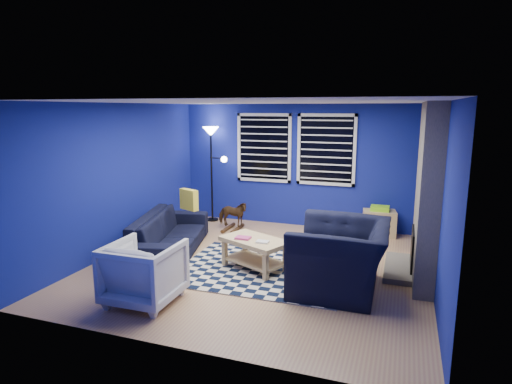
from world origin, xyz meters
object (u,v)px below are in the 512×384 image
tv (429,167)px  rocking_horse (233,214)px  floor_lamp (212,144)px  coffee_table (255,247)px  armchair_big (341,257)px  sofa (169,234)px  armchair_bent (144,272)px  cabinet (379,223)px

tv → rocking_horse: (-3.60, -0.31, -1.07)m
rocking_horse → floor_lamp: floor_lamp is taller
coffee_table → floor_lamp: floor_lamp is taller
armchair_big → coffee_table: 1.36m
tv → coffee_table: 3.46m
rocking_horse → sofa: bearing=158.8°
sofa → armchair_bent: (0.67, -1.73, 0.06)m
cabinet → floor_lamp: (-3.49, -0.00, 1.40)m
sofa → rocking_horse: sofa is taller
tv → sofa: 4.64m
rocking_horse → cabinet: bearing=-83.9°
sofa → cabinet: bearing=-70.9°
cabinet → armchair_big: bearing=-106.6°
sofa → cabinet: 3.95m
rocking_horse → cabinet: rocking_horse is taller
armchair_bent → floor_lamp: 4.22m
coffee_table → floor_lamp: size_ratio=0.57×
armchair_bent → floor_lamp: bearing=-78.1°
sofa → floor_lamp: 2.58m
cabinet → armchair_bent: bearing=-132.9°
tv → armchair_big: bearing=-114.8°
tv → sofa: tv is taller
armchair_big → coffee_table: (-1.33, 0.29, -0.11)m
rocking_horse → floor_lamp: (-0.69, 0.56, 1.33)m
rocking_horse → coffee_table: size_ratio=0.53×
coffee_table → sofa: bearing=172.1°
armchair_bent → rocking_horse: (-0.20, 3.37, -0.06)m
armchair_big → coffee_table: bearing=-103.1°
tv → armchair_bent: tv is taller
armchair_bent → cabinet: bearing=-124.3°
tv → armchair_bent: bearing=-132.7°
tv → armchair_big: 2.88m
tv → floor_lamp: size_ratio=0.49×
tv → cabinet: tv is taller
rocking_horse → floor_lamp: bearing=45.9°
tv → cabinet: bearing=162.6°
rocking_horse → armchair_big: bearing=-136.5°
tv → sofa: bearing=-154.4°
tv → armchair_bent: size_ratio=1.16×
sofa → cabinet: sofa is taller
rocking_horse → tv: bearing=-90.3°
armchair_bent → rocking_horse: 3.38m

